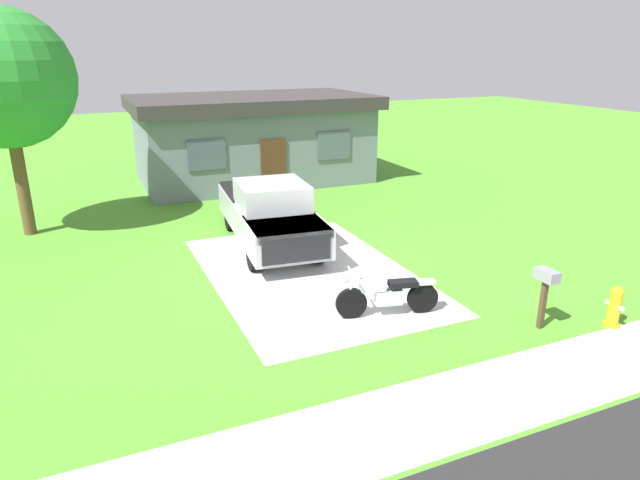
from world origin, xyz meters
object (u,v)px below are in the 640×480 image
Objects in this scene: fire_hydrant at (615,307)px; mailbox at (546,283)px; motorcycle at (387,294)px; shade_tree at (3,79)px; pickup_truck at (269,212)px; neighbor_house at (253,138)px.

mailbox is (-1.40, 0.53, 0.55)m from fire_hydrant.
fire_hydrant is (3.96, -2.27, -0.05)m from motorcycle.
shade_tree reaches higher than motorcycle.
pickup_truck is at bearing 98.41° from motorcycle.
mailbox is (2.56, -1.75, 0.51)m from motorcycle.
fire_hydrant is at bearing -57.97° from pickup_truck.
fire_hydrant is at bearing -20.65° from mailbox.
neighbor_house is at bearing 84.60° from motorcycle.
fire_hydrant is at bearing -29.85° from motorcycle.
motorcycle is 0.38× the size of pickup_truck.
pickup_truck is at bearing -30.70° from shade_tree.
motorcycle is at bearing 145.72° from mailbox.
pickup_truck is 8.96m from fire_hydrant.
neighbor_house reaches higher than fire_hydrant.
neighbor_house is (8.40, 4.17, -2.74)m from shade_tree.
shade_tree is at bearing 134.35° from fire_hydrant.
pickup_truck is 8.22m from shade_tree.
pickup_truck reaches higher than fire_hydrant.
shade_tree is at bearing 128.18° from motorcycle.
mailbox is 0.19× the size of shade_tree.
fire_hydrant is 16.41m from shade_tree.
pickup_truck reaches higher than motorcycle.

